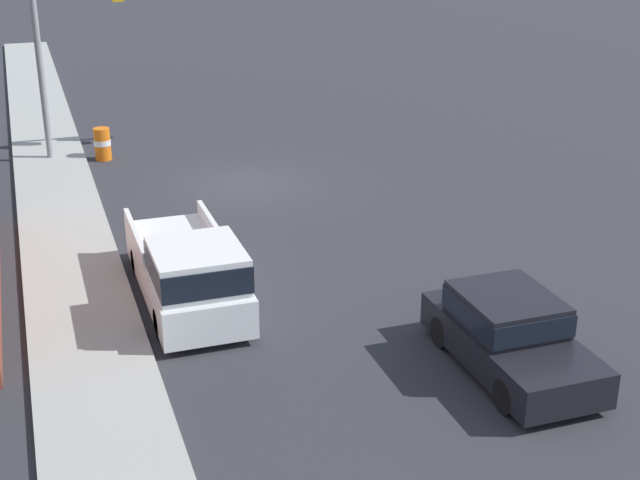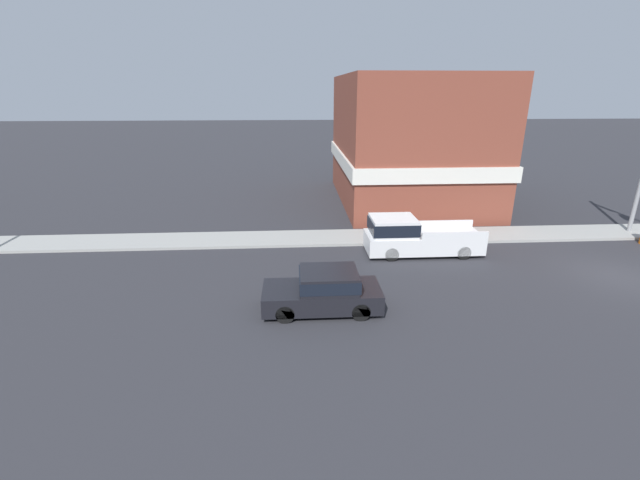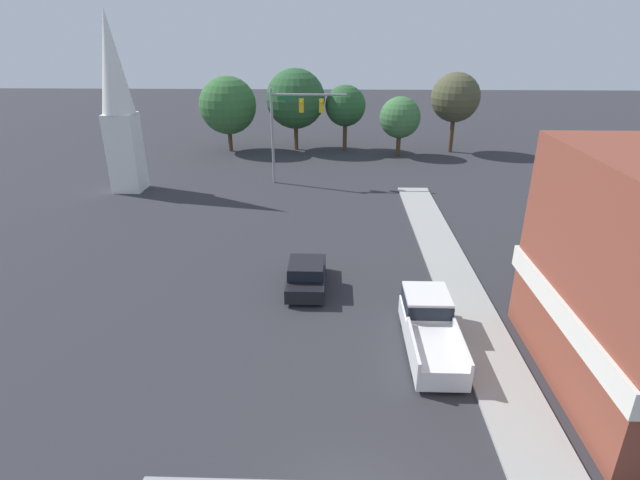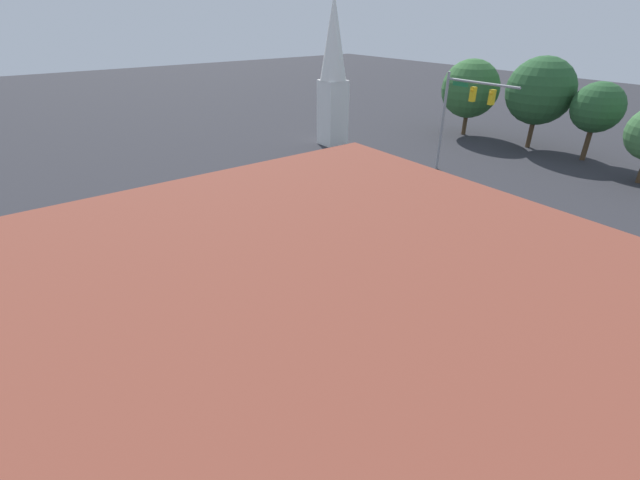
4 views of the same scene
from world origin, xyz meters
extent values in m
cylinder|color=gray|center=(-5.90, 31.60, 3.91)|extent=(0.22, 0.22, 7.82)
cylinder|color=gray|center=(-2.87, 31.60, 7.32)|extent=(6.07, 0.18, 0.18)
cube|color=gold|center=(-3.48, 31.60, 6.45)|extent=(0.36, 0.36, 1.05)
sphere|color=yellow|center=(-3.48, 31.40, 6.77)|extent=(0.22, 0.22, 0.22)
cube|color=gold|center=(-1.86, 31.60, 6.45)|extent=(0.36, 0.36, 1.05)
sphere|color=yellow|center=(-1.86, 31.40, 6.77)|extent=(0.22, 0.22, 0.22)
cube|color=#196B38|center=(-4.70, 31.60, 7.03)|extent=(1.40, 0.04, 0.30)
cylinder|color=black|center=(-2.93, 14.40, 0.33)|extent=(0.22, 0.66, 0.66)
cylinder|color=black|center=(-1.26, 14.40, 0.33)|extent=(0.22, 0.66, 0.66)
cylinder|color=black|center=(-2.93, 11.75, 0.33)|extent=(0.22, 0.66, 0.66)
cylinder|color=black|center=(-1.26, 11.75, 0.33)|extent=(0.22, 0.66, 0.66)
cube|color=black|center=(-2.10, 13.08, 0.54)|extent=(1.89, 4.26, 0.71)
cube|color=black|center=(-2.10, 12.82, 1.21)|extent=(1.73, 2.05, 0.64)
cube|color=black|center=(-2.10, 12.82, 1.21)|extent=(1.75, 2.13, 0.45)
cylinder|color=black|center=(2.42, 9.48, 0.33)|extent=(0.22, 0.66, 0.66)
cylinder|color=black|center=(4.19, 9.48, 0.33)|extent=(0.22, 0.66, 0.66)
cylinder|color=black|center=(2.42, 6.02, 0.33)|extent=(0.22, 0.66, 0.66)
cylinder|color=black|center=(4.19, 6.02, 0.33)|extent=(0.22, 0.66, 0.66)
cube|color=white|center=(3.31, 7.75, 0.61)|extent=(1.99, 5.58, 0.85)
cube|color=white|center=(3.31, 9.28, 1.45)|extent=(1.89, 2.12, 0.83)
cube|color=black|center=(3.31, 9.28, 1.45)|extent=(1.91, 2.20, 0.58)
cube|color=white|center=(2.37, 6.54, 1.21)|extent=(0.12, 3.16, 0.35)
cube|color=white|center=(4.24, 6.54, 1.21)|extent=(0.12, 3.16, 0.35)
cube|color=white|center=(-17.42, 29.20, 3.08)|extent=(2.26, 2.26, 6.16)
cone|color=white|center=(-17.42, 29.20, 9.93)|extent=(2.49, 2.49, 7.53)
cylinder|color=#4C3823|center=(-11.91, 43.18, 1.07)|extent=(0.44, 0.44, 2.14)
sphere|color=#336633|center=(-11.91, 43.18, 4.80)|extent=(5.90, 5.90, 5.90)
cylinder|color=#4C3823|center=(-4.93, 44.14, 1.29)|extent=(0.44, 0.44, 2.59)
sphere|color=#28562D|center=(-4.93, 44.14, 5.36)|extent=(6.17, 6.17, 6.17)
cylinder|color=#4C3823|center=(0.32, 44.27, 1.37)|extent=(0.44, 0.44, 2.73)
sphere|color=#28562D|center=(0.32, 44.27, 4.65)|extent=(4.26, 4.26, 4.26)
cylinder|color=#4C3823|center=(5.81, 41.76, 1.01)|extent=(0.44, 0.44, 2.02)
sphere|color=#3D703D|center=(5.81, 41.76, 3.88)|extent=(4.13, 4.13, 4.13)
cylinder|color=#4C3823|center=(11.55, 43.49, 1.70)|extent=(0.44, 0.44, 3.41)
sphere|color=#4C4C33|center=(11.55, 43.49, 5.65)|extent=(4.98, 4.98, 4.98)
camera|label=1|loc=(6.44, 26.45, 8.95)|focal=50.00mm
camera|label=2|loc=(-16.04, 14.00, 7.66)|focal=24.00mm
camera|label=3|loc=(-0.72, -9.55, 12.38)|focal=28.00mm
camera|label=4|loc=(16.58, 2.60, 11.86)|focal=24.00mm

